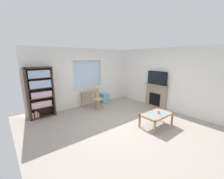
% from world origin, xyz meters
% --- Properties ---
extents(ground, '(5.95, 6.10, 0.02)m').
position_xyz_m(ground, '(0.00, 0.00, -0.01)').
color(ground, '#9E9389').
extents(wall_back_with_window, '(4.95, 0.15, 2.62)m').
position_xyz_m(wall_back_with_window, '(-0.02, 2.55, 1.29)').
color(wall_back_with_window, white).
rests_on(wall_back_with_window, ground).
extents(wall_right, '(0.12, 5.30, 2.62)m').
position_xyz_m(wall_right, '(2.54, 0.00, 1.31)').
color(wall_right, white).
rests_on(wall_right, ground).
extents(bookshelf, '(0.90, 0.38, 1.89)m').
position_xyz_m(bookshelf, '(-1.93, 2.31, 1.04)').
color(bookshelf, '#38281E').
rests_on(bookshelf, ground).
extents(desk_under_window, '(0.84, 0.39, 0.71)m').
position_xyz_m(desk_under_window, '(0.12, 2.20, 0.57)').
color(desk_under_window, '#A37547').
rests_on(desk_under_window, ground).
extents(wooden_chair, '(0.47, 0.45, 0.90)m').
position_xyz_m(wooden_chair, '(0.18, 1.69, 0.46)').
color(wooden_chair, tan).
rests_on(wooden_chair, ground).
extents(plastic_drawer_unit, '(0.35, 0.40, 0.47)m').
position_xyz_m(plastic_drawer_unit, '(0.95, 2.25, 0.24)').
color(plastic_drawer_unit, '#72ADDB').
rests_on(plastic_drawer_unit, ground).
extents(fireplace, '(0.26, 1.10, 1.04)m').
position_xyz_m(fireplace, '(2.38, 0.26, 0.53)').
color(fireplace, gray).
rests_on(fireplace, ground).
extents(tv, '(0.06, 0.95, 0.59)m').
position_xyz_m(tv, '(2.36, 0.26, 1.34)').
color(tv, black).
rests_on(tv, fireplace).
extents(coffee_table, '(1.03, 0.62, 0.43)m').
position_xyz_m(coffee_table, '(0.79, -0.87, 0.37)').
color(coffee_table, '#8C9E99').
rests_on(coffee_table, ground).
extents(sippy_cup, '(0.07, 0.07, 0.09)m').
position_xyz_m(sippy_cup, '(0.86, -0.89, 0.47)').
color(sippy_cup, orange).
rests_on(sippy_cup, coffee_table).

